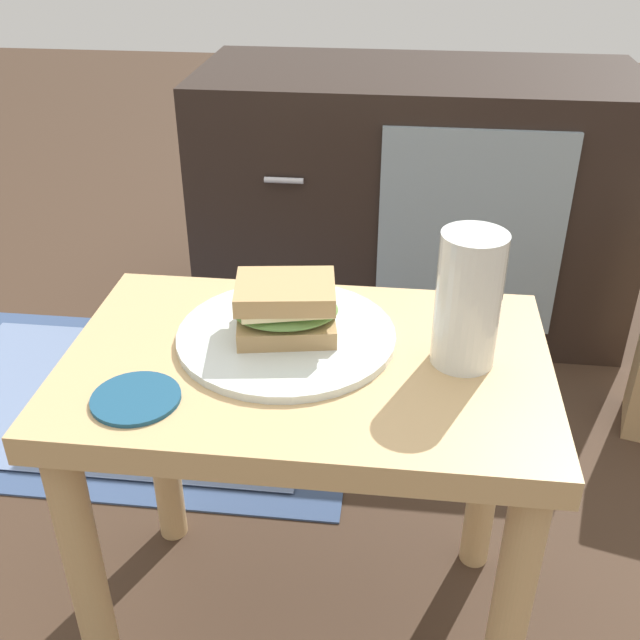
# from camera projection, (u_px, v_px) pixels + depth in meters

# --- Properties ---
(ground_plane) EXTENTS (8.00, 8.00, 0.00)m
(ground_plane) POSITION_uv_depth(u_px,v_px,m) (309.00, 619.00, 1.10)
(ground_plane) COLOR #3D2B1E
(side_table) EXTENTS (0.56, 0.36, 0.46)m
(side_table) POSITION_uv_depth(u_px,v_px,m) (307.00, 419.00, 0.91)
(side_table) COLOR tan
(side_table) RESTS_ON ground
(tv_cabinet) EXTENTS (0.96, 0.46, 0.58)m
(tv_cabinet) POSITION_uv_depth(u_px,v_px,m) (413.00, 198.00, 1.75)
(tv_cabinet) COLOR black
(tv_cabinet) RESTS_ON ground
(area_rug) EXTENTS (0.95, 0.60, 0.01)m
(area_rug) POSITION_uv_depth(u_px,v_px,m) (125.00, 396.00, 1.57)
(area_rug) COLOR #384C72
(area_rug) RESTS_ON ground
(plate) EXTENTS (0.26, 0.26, 0.01)m
(plate) POSITION_uv_depth(u_px,v_px,m) (286.00, 336.00, 0.90)
(plate) COLOR silver
(plate) RESTS_ON side_table
(sandwich_front) EXTENTS (0.14, 0.11, 0.07)m
(sandwich_front) POSITION_uv_depth(u_px,v_px,m) (286.00, 308.00, 0.88)
(sandwich_front) COLOR tan
(sandwich_front) RESTS_ON plate
(beer_glass) EXTENTS (0.07, 0.07, 0.16)m
(beer_glass) POSITION_uv_depth(u_px,v_px,m) (468.00, 303.00, 0.82)
(beer_glass) COLOR silver
(beer_glass) RESTS_ON side_table
(coaster) EXTENTS (0.10, 0.10, 0.01)m
(coaster) POSITION_uv_depth(u_px,v_px,m) (136.00, 398.00, 0.79)
(coaster) COLOR navy
(coaster) RESTS_ON side_table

